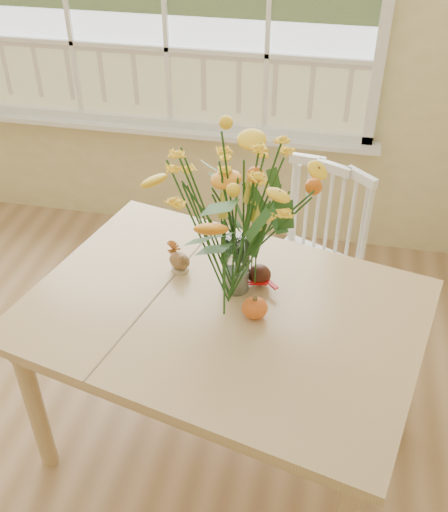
# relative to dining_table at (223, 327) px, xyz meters

# --- Properties ---
(wall_back) EXTENTS (4.00, 0.02, 2.70)m
(wall_back) POSITION_rel_dining_table_xyz_m (-0.64, 1.60, 0.69)
(wall_back) COLOR #D5C788
(wall_back) RESTS_ON floor
(dining_table) EXTENTS (1.59, 1.29, 0.75)m
(dining_table) POSITION_rel_dining_table_xyz_m (0.00, 0.00, 0.00)
(dining_table) COLOR tan
(dining_table) RESTS_ON floor
(windsor_chair) EXTENTS (0.56, 0.55, 0.92)m
(windsor_chair) POSITION_rel_dining_table_xyz_m (0.29, 0.74, -0.14)
(windsor_chair) COLOR white
(windsor_chair) RESTS_ON floor
(flower_vase) EXTENTS (0.46, 0.46, 0.55)m
(flower_vase) POSITION_rel_dining_table_xyz_m (0.02, 0.12, 0.42)
(flower_vase) COLOR white
(flower_vase) RESTS_ON dining_table
(pumpkin) EXTENTS (0.09, 0.09, 0.07)m
(pumpkin) POSITION_rel_dining_table_xyz_m (0.12, -0.02, 0.13)
(pumpkin) COLOR #DC5919
(pumpkin) RESTS_ON dining_table
(turkey_figurine) EXTENTS (0.11, 0.10, 0.11)m
(turkey_figurine) POSITION_rel_dining_table_xyz_m (-0.21, 0.19, 0.14)
(turkey_figurine) COLOR #CCB78C
(turkey_figurine) RESTS_ON dining_table
(dark_gourd) EXTENTS (0.13, 0.10, 0.08)m
(dark_gourd) POSITION_rel_dining_table_xyz_m (0.11, 0.16, 0.13)
(dark_gourd) COLOR #38160F
(dark_gourd) RESTS_ON dining_table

